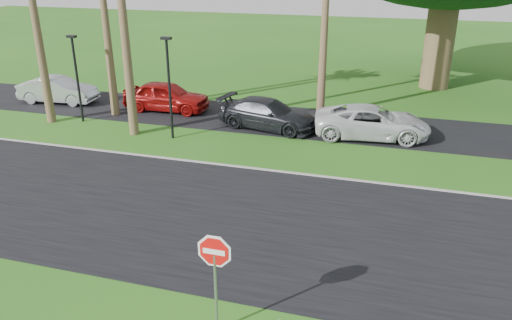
{
  "coord_description": "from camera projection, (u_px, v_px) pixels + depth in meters",
  "views": [
    {
      "loc": [
        3.89,
        -11.43,
        7.94
      ],
      "look_at": [
        -0.28,
        2.82,
        1.8
      ],
      "focal_mm": 35.0,
      "sensor_mm": 36.0,
      "label": 1
    }
  ],
  "objects": [
    {
      "name": "car_red",
      "position": [
        166.0,
        96.0,
        27.04
      ],
      "size": [
        4.69,
        1.97,
        1.59
      ],
      "primitive_type": "imported",
      "rotation": [
        0.0,
        0.0,
        1.59
      ],
      "color": "maroon",
      "rests_on": "ground"
    },
    {
      "name": "road",
      "position": [
        257.0,
        222.0,
        15.95
      ],
      "size": [
        120.0,
        8.0,
        0.02
      ],
      "primitive_type": "cube",
      "color": "black",
      "rests_on": "ground"
    },
    {
      "name": "curb",
      "position": [
        286.0,
        172.0,
        19.53
      ],
      "size": [
        120.0,
        0.12,
        0.06
      ],
      "primitive_type": "cube",
      "color": "gray",
      "rests_on": "ground"
    },
    {
      "name": "streetlight_right",
      "position": [
        169.0,
        82.0,
        22.26
      ],
      "size": [
        0.45,
        0.25,
        4.64
      ],
      "color": "black",
      "rests_on": "ground"
    },
    {
      "name": "stop_sign_near",
      "position": [
        215.0,
        264.0,
        10.71
      ],
      "size": [
        1.05,
        0.07,
        2.62
      ],
      "color": "gray",
      "rests_on": "ground"
    },
    {
      "name": "parking_strip",
      "position": [
        315.0,
        123.0,
        25.26
      ],
      "size": [
        120.0,
        5.0,
        0.02
      ],
      "primitive_type": "cube",
      "color": "black",
      "rests_on": "ground"
    },
    {
      "name": "car_dark",
      "position": [
        268.0,
        114.0,
        24.3
      ],
      "size": [
        5.2,
        2.85,
        1.43
      ],
      "primitive_type": "imported",
      "rotation": [
        0.0,
        0.0,
        1.39
      ],
      "color": "black",
      "rests_on": "ground"
    },
    {
      "name": "car_silver",
      "position": [
        58.0,
        90.0,
        28.52
      ],
      "size": [
        4.56,
        1.93,
        1.46
      ],
      "primitive_type": "imported",
      "rotation": [
        0.0,
        0.0,
        1.66
      ],
      "color": "#B3B5BA",
      "rests_on": "ground"
    },
    {
      "name": "ground",
      "position": [
        238.0,
        256.0,
        14.18
      ],
      "size": [
        120.0,
        120.0,
        0.0
      ],
      "primitive_type": "plane",
      "color": "#225715",
      "rests_on": "ground"
    },
    {
      "name": "streetlight_left",
      "position": [
        77.0,
        73.0,
        24.64
      ],
      "size": [
        0.45,
        0.25,
        4.34
      ],
      "color": "black",
      "rests_on": "ground"
    },
    {
      "name": "car_minivan",
      "position": [
        372.0,
        122.0,
        23.08
      ],
      "size": [
        5.5,
        2.99,
        1.46
      ],
      "primitive_type": "imported",
      "rotation": [
        0.0,
        0.0,
        1.68
      ],
      "color": "silver",
      "rests_on": "ground"
    }
  ]
}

